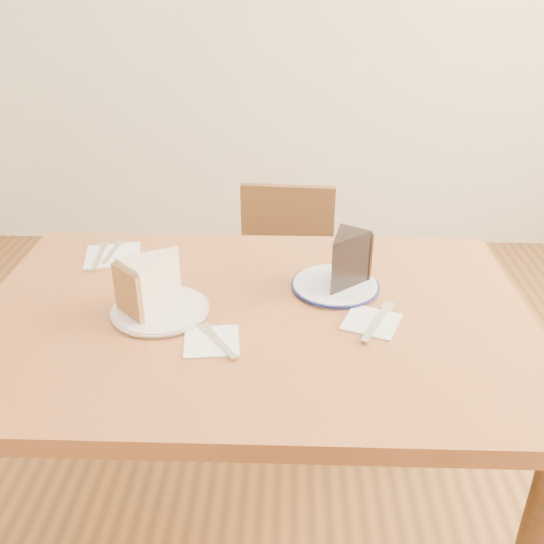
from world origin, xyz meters
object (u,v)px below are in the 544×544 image
at_px(table, 254,349).
at_px(plate_cream, 160,310).
at_px(chair_far, 284,291).
at_px(chocolate_cake, 343,263).
at_px(plate_navy, 335,286).
at_px(carrot_cake, 156,282).

bearing_deg(table, plate_cream, -177.48).
relative_size(chair_far, plate_cream, 3.75).
distance_m(plate_cream, chocolate_cake, 0.42).
height_order(table, chocolate_cake, chocolate_cake).
bearing_deg(plate_navy, carrot_cake, -165.09).
relative_size(chair_far, carrot_cake, 5.90).
bearing_deg(chair_far, table, 89.04).
distance_m(plate_cream, carrot_cake, 0.06).
distance_m(chair_far, plate_navy, 0.66).
distance_m(chair_far, chocolate_cake, 0.71).
xyz_separation_m(chair_far, carrot_cake, (-0.27, -0.66, 0.39)).
bearing_deg(plate_navy, plate_cream, -162.52).
xyz_separation_m(table, chair_far, (0.06, 0.67, -0.23)).
bearing_deg(chair_far, plate_cream, 73.10).
distance_m(table, chocolate_cake, 0.28).
height_order(plate_cream, carrot_cake, carrot_cake).
bearing_deg(carrot_cake, chocolate_cake, 57.92).
bearing_deg(table, carrot_cake, 177.90).
bearing_deg(carrot_cake, table, 42.64).
bearing_deg(plate_navy, table, -148.51).
xyz_separation_m(table, carrot_cake, (-0.21, 0.01, 0.16)).
height_order(plate_cream, chocolate_cake, chocolate_cake).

